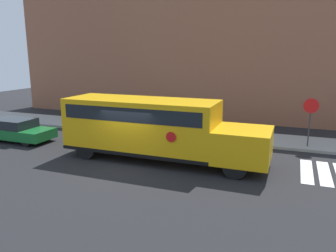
% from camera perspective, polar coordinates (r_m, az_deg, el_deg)
% --- Properties ---
extents(ground_plane, '(60.00, 60.00, 0.00)m').
position_cam_1_polar(ground_plane, '(15.29, -6.80, -6.62)').
color(ground_plane, black).
extents(sidewalk_strip, '(44.00, 3.00, 0.15)m').
position_cam_1_polar(sidewalk_strip, '(20.99, 1.51, -1.04)').
color(sidewalk_strip, '#9E9E99').
rests_on(sidewalk_strip, ground).
extents(building_backdrop, '(32.00, 4.00, 10.28)m').
position_cam_1_polar(building_backdrop, '(26.63, 6.42, 12.75)').
color(building_backdrop, '#935B42').
rests_on(building_backdrop, ground).
extents(school_bus, '(9.64, 2.57, 2.89)m').
position_cam_1_polar(school_bus, '(15.45, -2.65, -0.01)').
color(school_bus, '#EAA80F').
rests_on(school_bus, ground).
extents(parked_car, '(4.38, 1.80, 1.29)m').
position_cam_1_polar(parked_car, '(21.05, -25.02, -0.58)').
color(parked_car, '#196B2D').
rests_on(parked_car, ground).
extents(stop_sign, '(0.77, 0.10, 2.73)m').
position_cam_1_polar(stop_sign, '(18.63, 23.53, 1.72)').
color(stop_sign, '#38383A').
rests_on(stop_sign, ground).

